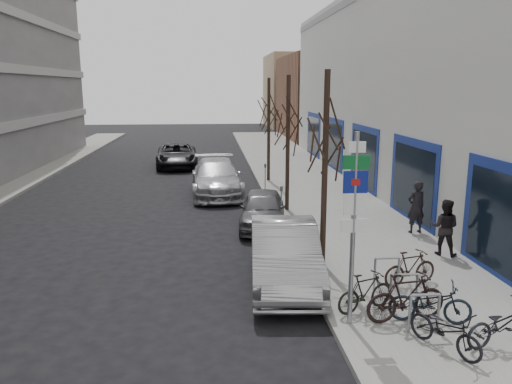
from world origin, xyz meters
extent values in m
plane|color=black|center=(0.00, 0.00, 0.00)|extent=(120.00, 120.00, 0.00)
cube|color=slate|center=(4.50, 10.00, 0.07)|extent=(5.00, 70.00, 0.15)
cube|color=brown|center=(13.00, 40.00, 4.00)|extent=(12.00, 14.00, 8.00)
cube|color=#937A5B|center=(13.50, 55.00, 4.50)|extent=(13.00, 12.00, 9.00)
cylinder|color=gray|center=(2.40, 0.00, 2.10)|extent=(0.10, 0.10, 4.20)
cube|color=white|center=(2.40, -0.03, 3.90)|extent=(0.35, 0.03, 0.22)
cube|color=#0C5926|center=(2.40, -0.03, 3.60)|extent=(0.55, 0.03, 0.28)
cube|color=navy|center=(2.40, -0.03, 3.20)|extent=(0.50, 0.03, 0.45)
cube|color=maroon|center=(2.40, -0.04, 3.20)|extent=(0.18, 0.02, 0.14)
cube|color=white|center=(2.40, -0.03, 2.75)|extent=(0.45, 0.03, 0.45)
cube|color=white|center=(2.40, -0.03, 2.30)|extent=(0.55, 0.03, 0.28)
cylinder|color=gray|center=(3.50, -0.50, 0.55)|extent=(0.06, 0.06, 0.80)
cylinder|color=gray|center=(4.10, -0.50, 0.55)|extent=(0.06, 0.06, 0.80)
cylinder|color=gray|center=(3.80, -0.50, 0.95)|extent=(0.60, 0.06, 0.06)
cylinder|color=gray|center=(3.50, 0.60, 0.55)|extent=(0.06, 0.06, 0.80)
cylinder|color=gray|center=(4.10, 0.60, 0.55)|extent=(0.06, 0.06, 0.80)
cylinder|color=gray|center=(3.80, 0.60, 0.95)|extent=(0.60, 0.06, 0.06)
cylinder|color=gray|center=(3.50, 1.70, 0.55)|extent=(0.06, 0.06, 0.80)
cylinder|color=gray|center=(4.10, 1.70, 0.55)|extent=(0.06, 0.06, 0.80)
cylinder|color=gray|center=(3.80, 1.70, 0.95)|extent=(0.60, 0.06, 0.06)
cylinder|color=black|center=(2.60, 3.50, 2.75)|extent=(0.16, 0.16, 5.50)
cylinder|color=black|center=(2.60, 10.00, 2.75)|extent=(0.16, 0.16, 5.50)
cylinder|color=black|center=(2.60, 16.50, 2.75)|extent=(0.16, 0.16, 5.50)
cylinder|color=gray|center=(2.15, 3.00, 0.70)|extent=(0.05, 0.05, 1.10)
cube|color=#3F3F44|center=(2.15, 3.00, 1.33)|extent=(0.10, 0.08, 0.18)
cylinder|color=gray|center=(2.15, 8.50, 0.70)|extent=(0.05, 0.05, 1.10)
cube|color=#3F3F44|center=(2.15, 8.50, 1.33)|extent=(0.10, 0.08, 0.18)
cylinder|color=gray|center=(2.15, 14.00, 0.70)|extent=(0.05, 0.05, 1.10)
cube|color=#3F3F44|center=(2.15, 14.00, 1.33)|extent=(0.10, 0.08, 0.18)
imported|color=black|center=(3.89, -1.24, 0.63)|extent=(1.18, 1.62, 0.97)
imported|color=black|center=(3.61, -0.01, 0.70)|extent=(1.88, 0.79, 1.11)
imported|color=black|center=(4.09, -0.12, 0.67)|extent=(1.79, 0.95, 1.04)
imported|color=black|center=(2.90, 0.54, 0.61)|extent=(1.57, 0.98, 0.92)
imported|color=black|center=(5.07, -1.15, 0.65)|extent=(1.72, 0.87, 1.01)
imported|color=black|center=(4.47, 1.88, 0.62)|extent=(1.60, 0.86, 0.93)
imported|color=#9E9EA3|center=(1.40, 2.68, 0.80)|extent=(2.06, 4.98, 1.60)
imported|color=#4D4E52|center=(1.40, 8.03, 0.68)|extent=(2.10, 4.16, 1.36)
imported|color=#A8A8AD|center=(-0.20, 13.83, 0.83)|extent=(2.51, 5.78, 1.65)
imported|color=black|center=(-2.61, 22.46, 0.76)|extent=(2.84, 5.59, 1.51)
imported|color=black|center=(6.46, 6.34, 1.05)|extent=(0.73, 0.55, 1.81)
imported|color=black|center=(6.39, 4.07, 1.00)|extent=(0.76, 0.70, 1.70)
camera|label=1|loc=(-0.46, -9.54, 5.06)|focal=35.00mm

